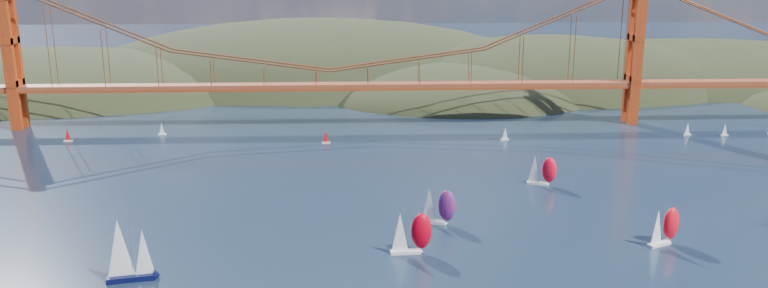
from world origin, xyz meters
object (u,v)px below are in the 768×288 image
sloop_navy (127,251)px  racer_1 (664,226)px  racer_rwb (437,205)px  racer_0 (410,232)px  racer_3 (541,170)px

sloop_navy → racer_1: bearing=-4.7°
sloop_navy → racer_1: sloop_navy is taller
sloop_navy → racer_rwb: bearing=12.6°
racer_0 → racer_1: (59.79, 2.54, -0.38)m
sloop_navy → racer_0: size_ratio=1.40×
racer_1 → racer_3: racer_1 is taller
racer_1 → racer_rwb: 53.96m
racer_0 → racer_1: size_ratio=1.08×
sloop_navy → racer_1: 120.78m
racer_0 → racer_rwb: 20.66m
sloop_navy → racer_rwb: 75.09m
sloop_navy → racer_rwb: (68.49, 30.73, -1.81)m
racer_0 → racer_1: bearing=-0.6°
racer_1 → racer_rwb: bearing=136.5°
racer_rwb → racer_3: bearing=64.4°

